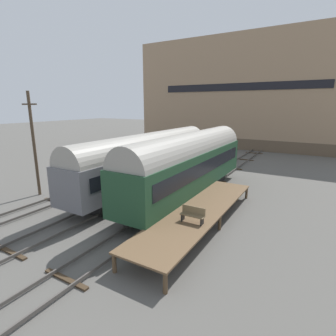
{
  "coord_description": "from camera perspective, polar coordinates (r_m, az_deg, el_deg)",
  "views": [
    {
      "loc": [
        13.24,
        -15.38,
        7.48
      ],
      "look_at": [
        2.15,
        3.55,
        2.2
      ],
      "focal_mm": 28.0,
      "sensor_mm": 36.0,
      "label": 1
    }
  ],
  "objects": [
    {
      "name": "utility_pole",
      "position": [
        24.22,
        -27.18,
        4.86
      ],
      "size": [
        1.8,
        0.24,
        8.58
      ],
      "color": "#473828",
      "rests_on": "ground"
    },
    {
      "name": "track_right",
      "position": [
        19.24,
        0.2,
        -8.89
      ],
      "size": [
        2.6,
        60.0,
        0.26
      ],
      "color": "#4C4742",
      "rests_on": "ground"
    },
    {
      "name": "track_left",
      "position": [
        24.46,
        -17.6,
        -4.58
      ],
      "size": [
        2.6,
        60.0,
        0.26
      ],
      "color": "#4C4742",
      "rests_on": "ground"
    },
    {
      "name": "track_middle",
      "position": [
        21.58,
        -9.81,
        -6.55
      ],
      "size": [
        2.6,
        60.0,
        0.26
      ],
      "color": "#4C4742",
      "rests_on": "ground"
    },
    {
      "name": "station_platform",
      "position": [
        16.93,
        6.87,
        -9.2
      ],
      "size": [
        3.01,
        13.29,
        1.04
      ],
      "color": "brown",
      "rests_on": "ground"
    },
    {
      "name": "ground_plane",
      "position": [
        21.63,
        -9.8,
        -6.91
      ],
      "size": [
        200.0,
        200.0,
        0.0
      ],
      "primitive_type": "plane",
      "color": "#56544F"
    },
    {
      "name": "train_car_grey",
      "position": [
        23.76,
        -4.17,
        2.37
      ],
      "size": [
        2.99,
        18.47,
        5.09
      ],
      "color": "black",
      "rests_on": "ground"
    },
    {
      "name": "warehouse_building",
      "position": [
        52.09,
        16.8,
        15.16
      ],
      "size": [
        38.42,
        11.55,
        18.93
      ],
      "color": "brown",
      "rests_on": "ground"
    },
    {
      "name": "train_car_green",
      "position": [
        21.17,
        4.68,
        1.4
      ],
      "size": [
        3.09,
        16.7,
        5.37
      ],
      "color": "black",
      "rests_on": "ground"
    },
    {
      "name": "bench",
      "position": [
        14.97,
        5.43,
        -9.94
      ],
      "size": [
        1.4,
        0.4,
        0.91
      ],
      "color": "brown",
      "rests_on": "station_platform"
    },
    {
      "name": "person_worker",
      "position": [
        21.37,
        -16.35,
        -4.7
      ],
      "size": [
        0.32,
        0.32,
        1.66
      ],
      "color": "#282833",
      "rests_on": "ground"
    }
  ]
}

